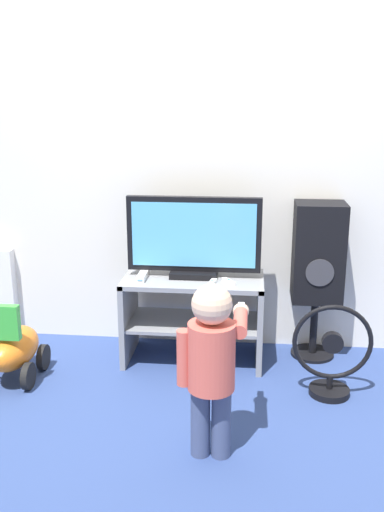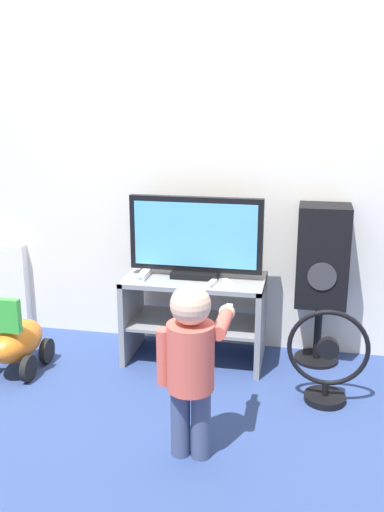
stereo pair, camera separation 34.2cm
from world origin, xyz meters
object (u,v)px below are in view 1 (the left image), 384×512
television (194,238)px  floor_fan (332,355)px  ride_on_toy (13,348)px  remote_secondary (212,283)px  game_console (143,276)px  child (212,357)px  speaker_tower (318,256)px  remote_primary (229,282)px

television → floor_fan: size_ratio=1.53×
ride_on_toy → remote_secondary: bearing=12.3°
game_console → remote_secondary: bearing=-9.7°
remote_secondary → ride_on_toy: (-1.23, -0.27, -0.39)m
television → child: bearing=-79.8°
television → child: 1.15m
remote_secondary → speaker_tower: 0.74m
game_console → remote_primary: game_console is taller
speaker_tower → remote_primary: bearing=-157.8°
speaker_tower → floor_fan: speaker_tower is taller
television → game_console: (-0.33, -0.08, -0.24)m
game_console → remote_secondary: game_console is taller
child → remote_secondary: bearing=94.0°
child → remote_primary: bearing=87.7°
remote_secondary → child: size_ratio=0.15×
game_console → speaker_tower: speaker_tower is taller
remote_primary → ride_on_toy: size_ratio=0.24×
remote_primary → child: child is taller
television → ride_on_toy: television is taller
remote_primary → remote_secondary: (-0.10, -0.03, 0.00)m
television → remote_secondary: 0.32m
remote_secondary → remote_primary: bearing=17.3°
television → child: (0.20, -1.09, -0.31)m
remote_secondary → television: bearing=129.7°
remote_secondary → ride_on_toy: bearing=-167.7°
child → speaker_tower: 1.36m
remote_secondary → speaker_tower: size_ratio=0.13×
television → game_console: television is taller
game_console → child: (0.52, -1.01, -0.07)m
child → floor_fan: size_ratio=1.57×
remote_primary → speaker_tower: 0.63m
remote_secondary → child: (0.06, -0.93, -0.06)m
remote_primary → game_console: bearing=175.3°
remote_primary → speaker_tower: bearing=22.2°
television → floor_fan: (0.86, -0.43, -0.58)m
television → game_console: 0.41m
television → ride_on_toy: (-1.10, -0.43, -0.64)m
game_console → remote_primary: (0.56, -0.05, -0.01)m
television → floor_fan: bearing=-26.7°
television → speaker_tower: 0.83m
remote_primary → remote_secondary: bearing=-162.7°
child → television: bearing=100.2°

